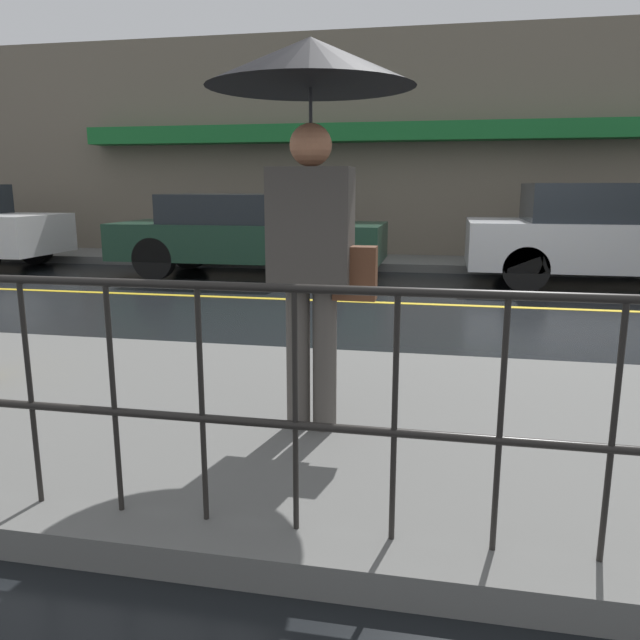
% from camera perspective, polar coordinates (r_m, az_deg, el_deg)
% --- Properties ---
extents(ground_plane, '(80.00, 80.00, 0.00)m').
position_cam_1_polar(ground_plane, '(8.54, 16.65, 1.13)').
color(ground_plane, black).
extents(sidewalk_near, '(28.00, 3.17, 0.15)m').
position_cam_1_polar(sidewalk_near, '(4.03, 22.75, -10.47)').
color(sidewalk_near, '#60605E').
rests_on(sidewalk_near, ground_plane).
extents(sidewalk_far, '(28.00, 1.66, 0.15)m').
position_cam_1_polar(sidewalk_far, '(12.42, 15.06, 4.89)').
color(sidewalk_far, '#60605E').
rests_on(sidewalk_far, ground_plane).
extents(lane_marking, '(25.20, 0.12, 0.01)m').
position_cam_1_polar(lane_marking, '(8.54, 16.66, 1.16)').
color(lane_marking, gold).
rests_on(lane_marking, ground_plane).
extents(building_storefront, '(28.00, 0.85, 4.60)m').
position_cam_1_polar(building_storefront, '(13.30, 15.35, 15.06)').
color(building_storefront, '#706656').
rests_on(building_storefront, ground_plane).
extents(pedestrian, '(1.13, 1.13, 2.18)m').
position_cam_1_polar(pedestrian, '(3.52, -0.78, 17.57)').
color(pedestrian, '#4C4742').
rests_on(pedestrian, sidewalk_near).
extents(car_dark_green, '(4.66, 1.73, 1.42)m').
position_cam_1_polar(car_dark_green, '(11.04, -6.71, 7.86)').
color(car_dark_green, '#193828').
rests_on(car_dark_green, ground_plane).
extents(car_silver, '(4.41, 1.89, 1.60)m').
position_cam_1_polar(car_silver, '(10.81, 24.94, 7.09)').
color(car_silver, '#B2B5BA').
rests_on(car_silver, ground_plane).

